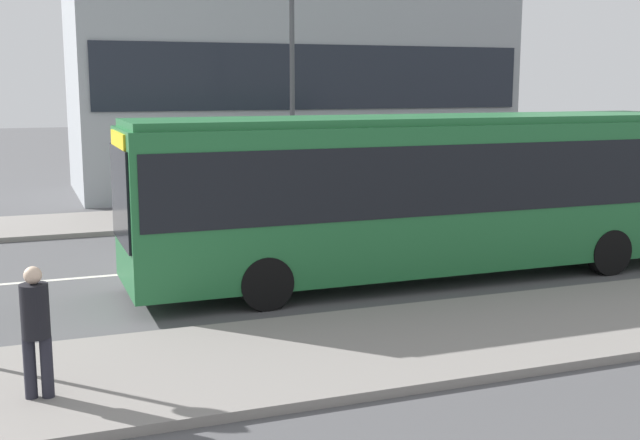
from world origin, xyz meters
name	(u,v)px	position (x,y,z in m)	size (l,w,h in m)	color
ground_plane	(222,266)	(0.00, 0.00, 0.00)	(120.00, 120.00, 0.00)	#4F4F51
sidewalk_near	(326,353)	(0.00, -6.25, 0.07)	(44.00, 3.50, 0.13)	gray
sidewalk_far	(170,219)	(0.00, 6.25, 0.07)	(44.00, 3.50, 0.13)	gray
lane_centerline	(222,266)	(0.00, 0.00, 0.00)	(41.80, 0.16, 0.01)	silver
city_bus	(425,186)	(3.62, -2.44, 1.90)	(12.04, 2.55, 3.30)	#236B38
parked_car_0	(629,189)	(14.03, 3.38, 0.65)	(4.60, 1.75, 1.37)	#4C5156
pedestrian_near_stop	(36,324)	(-3.95, -6.72, 1.06)	(0.34, 0.34, 1.65)	#23232D
street_lamp	(292,68)	(3.40, 5.16, 4.35)	(0.36, 0.36, 6.92)	#4C4C51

